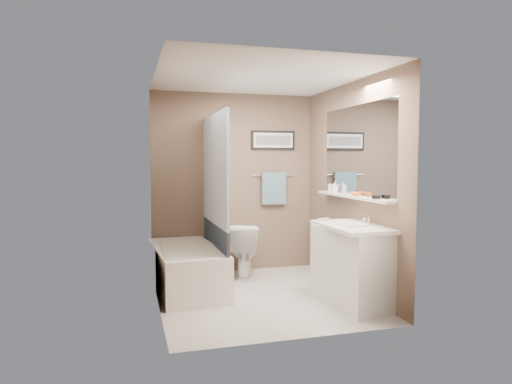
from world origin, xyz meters
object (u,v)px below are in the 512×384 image
object	(u,v)px
toilet	(244,250)
hair_brush_front	(356,194)
vanity	(353,267)
soap_bottle	(335,187)
bathtub	(186,269)
glass_jar	(331,188)
candle_bowl_near	(376,197)

from	to	relation	value
toilet	hair_brush_front	xyz separation A→B (m)	(0.99, -1.14, 0.79)
toilet	vanity	xyz separation A→B (m)	(0.80, -1.44, 0.05)
vanity	soap_bottle	world-z (taller)	soap_bottle
bathtub	glass_jar	distance (m)	2.01
soap_bottle	candle_bowl_near	bearing A→B (deg)	-90.00
bathtub	vanity	xyz separation A→B (m)	(1.60, -1.02, 0.15)
candle_bowl_near	soap_bottle	distance (m)	0.96
bathtub	glass_jar	bearing A→B (deg)	-6.83
toilet	glass_jar	size ratio (longest dim) A/B	6.93
vanity	candle_bowl_near	size ratio (longest dim) A/B	10.00
toilet	glass_jar	xyz separation A→B (m)	(0.99, -0.51, 0.82)
vanity	soap_bottle	size ratio (longest dim) A/B	6.51
bathtub	toilet	xyz separation A→B (m)	(0.80, 0.42, 0.10)
vanity	candle_bowl_near	bearing A→B (deg)	-40.73
toilet	glass_jar	world-z (taller)	glass_jar
vanity	candle_bowl_near	xyz separation A→B (m)	(0.19, -0.12, 0.73)
bathtub	vanity	world-z (taller)	vanity
toilet	glass_jar	distance (m)	1.38
toilet	candle_bowl_near	bearing A→B (deg)	137.87
vanity	hair_brush_front	bearing A→B (deg)	51.50
bathtub	soap_bottle	size ratio (longest dim) A/B	10.84
bathtub	glass_jar	xyz separation A→B (m)	(1.79, -0.09, 0.92)
hair_brush_front	glass_jar	world-z (taller)	glass_jar
glass_jar	soap_bottle	world-z (taller)	soap_bottle
vanity	hair_brush_front	distance (m)	0.82
bathtub	hair_brush_front	bearing A→B (deg)	-25.93
glass_jar	hair_brush_front	bearing A→B (deg)	-90.00
hair_brush_front	soap_bottle	world-z (taller)	soap_bottle
bathtub	soap_bottle	bearing A→B (deg)	-9.94
bathtub	vanity	size ratio (longest dim) A/B	1.67
toilet	soap_bottle	xyz separation A→B (m)	(0.99, -0.61, 0.84)
bathtub	hair_brush_front	distance (m)	2.12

